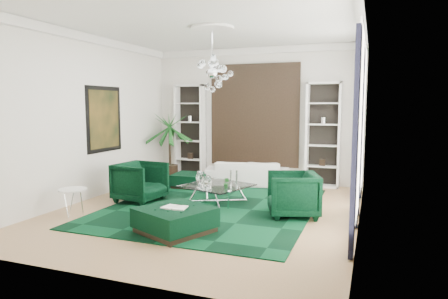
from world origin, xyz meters
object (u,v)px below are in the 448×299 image
at_px(coffee_table, 217,195).
at_px(armchair_right, 293,194).
at_px(side_table, 73,203).
at_px(palm, 170,137).
at_px(ottoman_side, 190,180).
at_px(sofa, 248,173).
at_px(ottoman_front, 175,220).
at_px(armchair_left, 140,182).

bearing_deg(coffee_table, armchair_right, -11.31).
bearing_deg(side_table, palm, 91.35).
bearing_deg(ottoman_side, side_table, -106.86).
xyz_separation_m(sofa, ottoman_front, (0.05, -4.40, -0.11)).
relative_size(sofa, palm, 0.90).
distance_m(coffee_table, ottoman_front, 2.10).
bearing_deg(armchair_right, side_table, -88.70).
distance_m(coffee_table, ottoman_side, 1.98).
bearing_deg(armchair_right, ottoman_front, -62.96).
xyz_separation_m(sofa, side_table, (-2.35, -4.15, -0.07)).
distance_m(armchair_left, side_table, 1.63).
xyz_separation_m(armchair_left, palm, (-0.70, 2.75, 0.81)).
height_order(sofa, coffee_table, sofa).
bearing_deg(coffee_table, side_table, -141.79).
bearing_deg(ottoman_front, side_table, 174.05).
bearing_deg(palm, ottoman_side, -40.82).
bearing_deg(armchair_left, coffee_table, -72.22).
xyz_separation_m(sofa, ottoman_side, (-1.35, -0.85, -0.15)).
relative_size(ottoman_side, ottoman_front, 0.76).
xyz_separation_m(coffee_table, side_table, (-2.35, -1.85, 0.05)).
height_order(sofa, ottoman_front, sofa).
height_order(ottoman_side, palm, palm).
distance_m(armchair_right, ottoman_side, 3.59).
distance_m(sofa, armchair_right, 3.18).
relative_size(ottoman_side, side_table, 1.51).
xyz_separation_m(armchair_left, ottoman_front, (1.80, -1.75, -0.23)).
xyz_separation_m(sofa, coffee_table, (0.00, -2.30, -0.11)).
distance_m(sofa, ottoman_side, 1.60).
relative_size(coffee_table, ottoman_front, 1.16).
height_order(armchair_left, ottoman_side, armchair_left).
bearing_deg(ottoman_side, palm, 139.18).
bearing_deg(side_table, coffee_table, 38.21).
height_order(sofa, armchair_right, armchair_right).
height_order(armchair_right, side_table, armchair_right).
bearing_deg(ottoman_front, palm, 119.05).
xyz_separation_m(armchair_left, coffee_table, (1.75, 0.35, -0.23)).
bearing_deg(ottoman_side, ottoman_front, -68.48).
relative_size(coffee_table, palm, 0.51).
height_order(ottoman_side, ottoman_front, ottoman_front).
height_order(sofa, side_table, sofa).
xyz_separation_m(ottoman_side, side_table, (-1.00, -3.30, 0.08)).
xyz_separation_m(armchair_right, side_table, (-4.10, -1.50, -0.18)).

